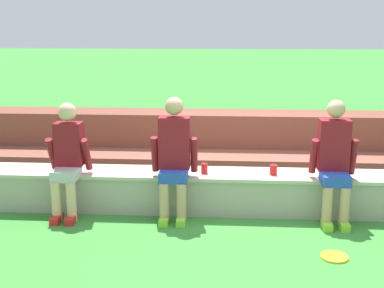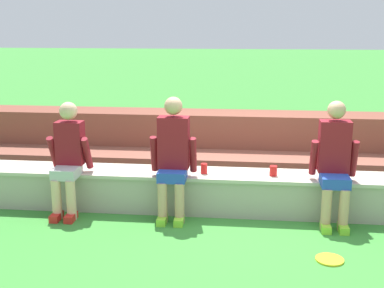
{
  "view_description": "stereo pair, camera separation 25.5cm",
  "coord_description": "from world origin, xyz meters",
  "px_view_note": "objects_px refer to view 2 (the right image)",
  "views": [
    {
      "loc": [
        -0.26,
        -5.46,
        2.2
      ],
      "look_at": [
        -0.64,
        0.25,
        0.82
      ],
      "focal_mm": 46.71,
      "sensor_mm": 36.0,
      "label": 1
    },
    {
      "loc": [
        -0.0,
        -5.44,
        2.2
      ],
      "look_at": [
        -0.64,
        0.25,
        0.82
      ],
      "focal_mm": 46.71,
      "sensor_mm": 36.0,
      "label": 2
    }
  ],
  "objects_px": {
    "plastic_cup_right_end": "(273,171)",
    "frisbee": "(330,260)",
    "person_center": "(335,161)",
    "person_left_of_center": "(173,155)",
    "plastic_cup_middle": "(204,169)",
    "person_far_left": "(68,156)"
  },
  "relations": [
    {
      "from": "plastic_cup_right_end",
      "to": "frisbee",
      "type": "relative_size",
      "value": 0.44
    },
    {
      "from": "person_center",
      "to": "plastic_cup_right_end",
      "type": "height_order",
      "value": "person_center"
    },
    {
      "from": "person_left_of_center",
      "to": "plastic_cup_middle",
      "type": "bearing_deg",
      "value": 32.42
    },
    {
      "from": "plastic_cup_right_end",
      "to": "plastic_cup_middle",
      "type": "height_order",
      "value": "plastic_cup_middle"
    },
    {
      "from": "person_center",
      "to": "person_far_left",
      "type": "bearing_deg",
      "value": -179.53
    },
    {
      "from": "person_center",
      "to": "frisbee",
      "type": "relative_size",
      "value": 5.14
    },
    {
      "from": "person_far_left",
      "to": "plastic_cup_middle",
      "type": "bearing_deg",
      "value": 7.66
    },
    {
      "from": "frisbee",
      "to": "person_far_left",
      "type": "bearing_deg",
      "value": 161.92
    },
    {
      "from": "plastic_cup_right_end",
      "to": "frisbee",
      "type": "bearing_deg",
      "value": -66.64
    },
    {
      "from": "person_far_left",
      "to": "person_center",
      "type": "height_order",
      "value": "person_center"
    },
    {
      "from": "plastic_cup_right_end",
      "to": "frisbee",
      "type": "height_order",
      "value": "plastic_cup_right_end"
    },
    {
      "from": "person_left_of_center",
      "to": "plastic_cup_right_end",
      "type": "relative_size",
      "value": 11.91
    },
    {
      "from": "person_far_left",
      "to": "frisbee",
      "type": "distance_m",
      "value": 3.11
    },
    {
      "from": "person_center",
      "to": "frisbee",
      "type": "height_order",
      "value": "person_center"
    },
    {
      "from": "plastic_cup_middle",
      "to": "person_center",
      "type": "bearing_deg",
      "value": -7.26
    },
    {
      "from": "person_center",
      "to": "plastic_cup_right_end",
      "type": "bearing_deg",
      "value": 164.09
    },
    {
      "from": "plastic_cup_right_end",
      "to": "person_center",
      "type": "bearing_deg",
      "value": -15.91
    },
    {
      "from": "person_left_of_center",
      "to": "frisbee",
      "type": "xyz_separation_m",
      "value": [
        1.65,
        -0.94,
        -0.73
      ]
    },
    {
      "from": "person_far_left",
      "to": "frisbee",
      "type": "xyz_separation_m",
      "value": [
        2.89,
        -0.94,
        -0.69
      ]
    },
    {
      "from": "person_far_left",
      "to": "person_center",
      "type": "xyz_separation_m",
      "value": [
        3.04,
        0.03,
        0.03
      ]
    },
    {
      "from": "person_center",
      "to": "plastic_cup_right_end",
      "type": "distance_m",
      "value": 0.71
    },
    {
      "from": "plastic_cup_middle",
      "to": "plastic_cup_right_end",
      "type": "bearing_deg",
      "value": -0.03
    }
  ]
}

